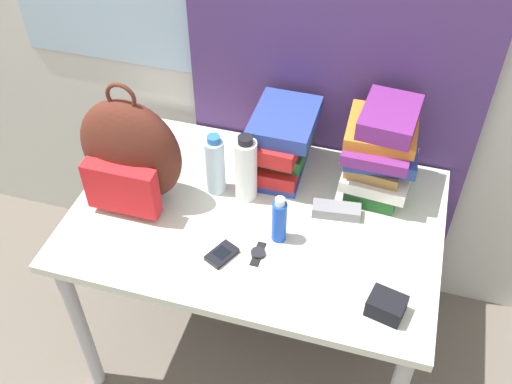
{
  "coord_description": "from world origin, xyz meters",
  "views": [
    {
      "loc": [
        0.36,
        -0.87,
        2.07
      ],
      "look_at": [
        0.0,
        0.38,
        0.81
      ],
      "focal_mm": 42.0,
      "sensor_mm": 36.0,
      "label": 1
    }
  ],
  "objects_px": {
    "water_bottle": "(215,165)",
    "wristwatch": "(258,253)",
    "book_stack_left": "(282,141)",
    "sunscreen_bottle": "(279,220)",
    "book_stack_center": "(381,150)",
    "sports_bottle": "(246,169)",
    "backpack": "(130,155)",
    "camera_pouch": "(386,306)",
    "cell_phone": "(222,254)",
    "sunglasses_case": "(336,211)"
  },
  "relations": [
    {
      "from": "book_stack_left",
      "to": "sunglasses_case",
      "type": "distance_m",
      "value": 0.29
    },
    {
      "from": "backpack",
      "to": "sunglasses_case",
      "type": "relative_size",
      "value": 2.75
    },
    {
      "from": "sports_bottle",
      "to": "sunscreen_bottle",
      "type": "xyz_separation_m",
      "value": [
        0.15,
        -0.15,
        -0.04
      ]
    },
    {
      "from": "cell_phone",
      "to": "sunscreen_bottle",
      "type": "bearing_deg",
      "value": 39.25
    },
    {
      "from": "book_stack_left",
      "to": "water_bottle",
      "type": "relative_size",
      "value": 1.32
    },
    {
      "from": "cell_phone",
      "to": "sports_bottle",
      "type": "bearing_deg",
      "value": 91.29
    },
    {
      "from": "backpack",
      "to": "sports_bottle",
      "type": "bearing_deg",
      "value": 16.96
    },
    {
      "from": "sunscreen_bottle",
      "to": "wristwatch",
      "type": "xyz_separation_m",
      "value": [
        -0.04,
        -0.08,
        -0.07
      ]
    },
    {
      "from": "book_stack_left",
      "to": "sports_bottle",
      "type": "height_order",
      "value": "sports_bottle"
    },
    {
      "from": "book_stack_left",
      "to": "sunscreen_bottle",
      "type": "distance_m",
      "value": 0.32
    },
    {
      "from": "cell_phone",
      "to": "sunglasses_case",
      "type": "distance_m",
      "value": 0.39
    },
    {
      "from": "wristwatch",
      "to": "sports_bottle",
      "type": "bearing_deg",
      "value": 114.79
    },
    {
      "from": "book_stack_center",
      "to": "cell_phone",
      "type": "bearing_deg",
      "value": -132.44
    },
    {
      "from": "book_stack_left",
      "to": "cell_phone",
      "type": "distance_m",
      "value": 0.44
    },
    {
      "from": "water_bottle",
      "to": "sports_bottle",
      "type": "relative_size",
      "value": 0.92
    },
    {
      "from": "sunglasses_case",
      "to": "wristwatch",
      "type": "relative_size",
      "value": 1.67
    },
    {
      "from": "camera_pouch",
      "to": "book_stack_left",
      "type": "bearing_deg",
      "value": 130.63
    },
    {
      "from": "backpack",
      "to": "wristwatch",
      "type": "bearing_deg",
      "value": -16.07
    },
    {
      "from": "camera_pouch",
      "to": "cell_phone",
      "type": "bearing_deg",
      "value": 172.55
    },
    {
      "from": "book_stack_center",
      "to": "sunscreen_bottle",
      "type": "bearing_deg",
      "value": -128.58
    },
    {
      "from": "sunscreen_bottle",
      "to": "cell_phone",
      "type": "height_order",
      "value": "sunscreen_bottle"
    },
    {
      "from": "sunscreen_bottle",
      "to": "wristwatch",
      "type": "relative_size",
      "value": 1.78
    },
    {
      "from": "backpack",
      "to": "book_stack_left",
      "type": "relative_size",
      "value": 1.46
    },
    {
      "from": "cell_phone",
      "to": "book_stack_left",
      "type": "bearing_deg",
      "value": 80.61
    },
    {
      "from": "cell_phone",
      "to": "sunglasses_case",
      "type": "bearing_deg",
      "value": 42.0
    },
    {
      "from": "book_stack_center",
      "to": "camera_pouch",
      "type": "relative_size",
      "value": 2.81
    },
    {
      "from": "water_bottle",
      "to": "wristwatch",
      "type": "distance_m",
      "value": 0.33
    },
    {
      "from": "backpack",
      "to": "wristwatch",
      "type": "relative_size",
      "value": 4.59
    },
    {
      "from": "sports_bottle",
      "to": "wristwatch",
      "type": "bearing_deg",
      "value": -65.21
    },
    {
      "from": "water_bottle",
      "to": "wristwatch",
      "type": "relative_size",
      "value": 2.38
    },
    {
      "from": "book_stack_center",
      "to": "sunglasses_case",
      "type": "height_order",
      "value": "book_stack_center"
    },
    {
      "from": "backpack",
      "to": "sunglasses_case",
      "type": "xyz_separation_m",
      "value": [
        0.63,
        0.1,
        -0.16
      ]
    },
    {
      "from": "cell_phone",
      "to": "backpack",
      "type": "bearing_deg",
      "value": 154.47
    },
    {
      "from": "sports_bottle",
      "to": "wristwatch",
      "type": "relative_size",
      "value": 2.59
    },
    {
      "from": "sports_bottle",
      "to": "camera_pouch",
      "type": "xyz_separation_m",
      "value": [
        0.49,
        -0.33,
        -0.09
      ]
    },
    {
      "from": "water_bottle",
      "to": "wristwatch",
      "type": "height_order",
      "value": "water_bottle"
    },
    {
      "from": "sunglasses_case",
      "to": "sports_bottle",
      "type": "bearing_deg",
      "value": 179.15
    },
    {
      "from": "water_bottle",
      "to": "sunscreen_bottle",
      "type": "xyz_separation_m",
      "value": [
        0.25,
        -0.15,
        -0.03
      ]
    },
    {
      "from": "sunglasses_case",
      "to": "wristwatch",
      "type": "xyz_separation_m",
      "value": [
        -0.19,
        -0.23,
        -0.01
      ]
    },
    {
      "from": "sunscreen_bottle",
      "to": "book_stack_center",
      "type": "bearing_deg",
      "value": 51.42
    },
    {
      "from": "cell_phone",
      "to": "sunglasses_case",
      "type": "relative_size",
      "value": 0.7
    },
    {
      "from": "cell_phone",
      "to": "wristwatch",
      "type": "relative_size",
      "value": 1.16
    },
    {
      "from": "water_bottle",
      "to": "cell_phone",
      "type": "relative_size",
      "value": 2.05
    },
    {
      "from": "camera_pouch",
      "to": "wristwatch",
      "type": "bearing_deg",
      "value": 165.53
    },
    {
      "from": "sunscreen_bottle",
      "to": "wristwatch",
      "type": "bearing_deg",
      "value": -117.57
    },
    {
      "from": "sunscreen_bottle",
      "to": "cell_phone",
      "type": "relative_size",
      "value": 1.54
    },
    {
      "from": "backpack",
      "to": "cell_phone",
      "type": "distance_m",
      "value": 0.42
    },
    {
      "from": "book_stack_left",
      "to": "camera_pouch",
      "type": "distance_m",
      "value": 0.65
    },
    {
      "from": "book_stack_left",
      "to": "backpack",
      "type": "bearing_deg",
      "value": -147.92
    },
    {
      "from": "book_stack_center",
      "to": "sports_bottle",
      "type": "relative_size",
      "value": 1.3
    }
  ]
}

